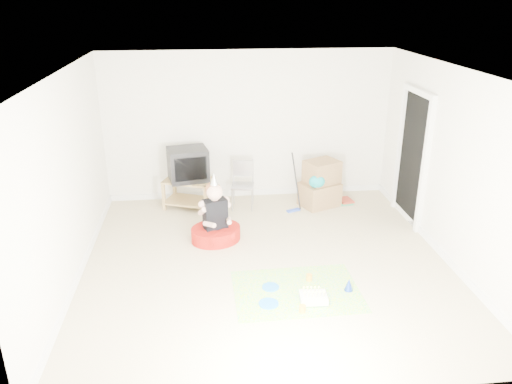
{
  "coord_description": "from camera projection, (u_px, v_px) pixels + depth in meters",
  "views": [
    {
      "loc": [
        -0.81,
        -5.98,
        3.49
      ],
      "look_at": [
        -0.1,
        0.4,
        0.9
      ],
      "focal_mm": 35.0,
      "sensor_mm": 36.0,
      "label": 1
    }
  ],
  "objects": [
    {
      "name": "folding_chair",
      "position": [
        243.0,
        186.0,
        8.51
      ],
      "size": [
        0.43,
        0.41,
        0.83
      ],
      "color": "#96959B",
      "rests_on": "ground"
    },
    {
      "name": "floor_mop",
      "position": [
        294.0,
        197.0,
        8.42
      ],
      "size": [
        0.25,
        0.31,
        0.96
      ],
      "color": "blue",
      "rests_on": "ground"
    },
    {
      "name": "doorway_recess",
      "position": [
        413.0,
        159.0,
        7.87
      ],
      "size": [
        0.02,
        0.9,
        2.05
      ],
      "primitive_type": "cube",
      "color": "black",
      "rests_on": "ground"
    },
    {
      "name": "orange_cup_far",
      "position": [
        302.0,
        309.0,
        5.81
      ],
      "size": [
        0.08,
        0.08,
        0.09
      ],
      "primitive_type": "cylinder",
      "rotation": [
        0.0,
        0.0,
        0.1
      ],
      "color": "#FB9F1B",
      "rests_on": "party_mat"
    },
    {
      "name": "blue_plate_far",
      "position": [
        269.0,
        304.0,
        5.97
      ],
      "size": [
        0.28,
        0.28,
        0.01
      ],
      "primitive_type": "cylinder",
      "rotation": [
        0.0,
        0.0,
        0.21
      ],
      "color": "blue",
      "rests_on": "party_mat"
    },
    {
      "name": "party_mat",
      "position": [
        297.0,
        291.0,
        6.24
      ],
      "size": [
        1.59,
        1.16,
        0.01
      ],
      "primitive_type": "cube",
      "rotation": [
        0.0,
        0.0,
        0.02
      ],
      "color": "#E22F7D",
      "rests_on": "ground"
    },
    {
      "name": "cardboard_boxes",
      "position": [
        320.0,
        184.0,
        8.63
      ],
      "size": [
        0.76,
        0.7,
        0.8
      ],
      "color": "olive",
      "rests_on": "ground"
    },
    {
      "name": "birthday_cake",
      "position": [
        313.0,
        298.0,
        6.02
      ],
      "size": [
        0.34,
        0.28,
        0.15
      ],
      "color": "silver",
      "rests_on": "party_mat"
    },
    {
      "name": "ground",
      "position": [
        266.0,
        263.0,
        6.9
      ],
      "size": [
        5.0,
        5.0,
        0.0
      ],
      "primitive_type": "plane",
      "color": "#C9B990",
      "rests_on": "ground"
    },
    {
      "name": "blue_plate_near",
      "position": [
        271.0,
        287.0,
        6.31
      ],
      "size": [
        0.26,
        0.26,
        0.01
      ],
      "primitive_type": "cylinder",
      "rotation": [
        0.0,
        0.0,
        -0.22
      ],
      "color": "blue",
      "rests_on": "party_mat"
    },
    {
      "name": "crt_tv",
      "position": [
        188.0,
        164.0,
        8.38
      ],
      "size": [
        0.73,
        0.64,
        0.55
      ],
      "primitive_type": "cube",
      "rotation": [
        0.0,
        0.0,
        0.19
      ],
      "color": "black",
      "rests_on": "tv_stand"
    },
    {
      "name": "tv_stand",
      "position": [
        189.0,
        191.0,
        8.56
      ],
      "size": [
        0.95,
        0.77,
        0.51
      ],
      "color": "#A07E48",
      "rests_on": "ground"
    },
    {
      "name": "blue_party_hat",
      "position": [
        349.0,
        284.0,
        6.22
      ],
      "size": [
        0.15,
        0.15,
        0.16
      ],
      "primitive_type": "cone",
      "rotation": [
        0.0,
        0.0,
        0.39
      ],
      "color": "#1839A9",
      "rests_on": "party_mat"
    },
    {
      "name": "book_pile",
      "position": [
        345.0,
        201.0,
        8.85
      ],
      "size": [
        0.27,
        0.32,
        0.07
      ],
      "color": "#297D54",
      "rests_on": "ground"
    },
    {
      "name": "seated_woman",
      "position": [
        216.0,
        226.0,
        7.44
      ],
      "size": [
        0.95,
        0.95,
        1.08
      ],
      "color": "#AA170F",
      "rests_on": "ground"
    },
    {
      "name": "orange_cup_near",
      "position": [
        309.0,
        278.0,
        6.45
      ],
      "size": [
        0.08,
        0.08,
        0.09
      ],
      "primitive_type": "cylinder",
      "rotation": [
        0.0,
        0.0,
        -0.02
      ],
      "color": "#FB9F1B",
      "rests_on": "party_mat"
    }
  ]
}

